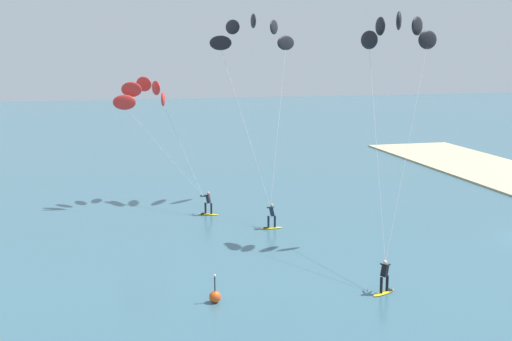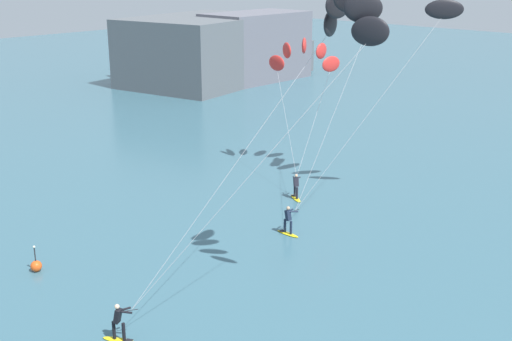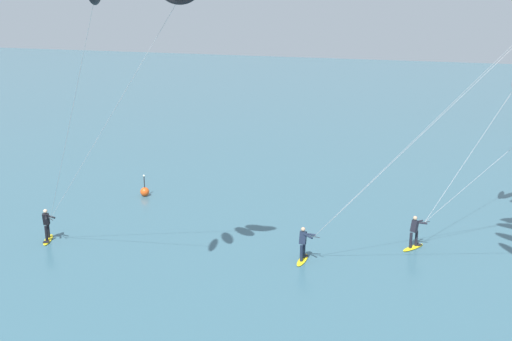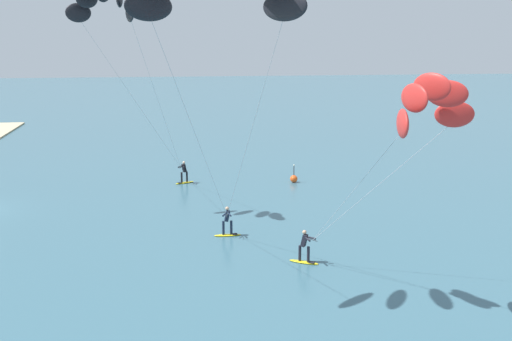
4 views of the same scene
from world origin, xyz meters
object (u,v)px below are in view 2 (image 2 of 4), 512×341
(kitesurfer_far_out, at_px, (405,0))
(marker_buoy, at_px, (36,266))
(kitesurfer_nearshore, at_px, (304,60))
(kitesurfer_mid_water, at_px, (338,29))

(kitesurfer_far_out, distance_m, marker_buoy, 25.39)
(kitesurfer_nearshore, bearing_deg, marker_buoy, -177.30)
(kitesurfer_mid_water, bearing_deg, kitesurfer_nearshore, 43.30)
(kitesurfer_far_out, bearing_deg, kitesurfer_mid_water, -158.85)
(kitesurfer_far_out, bearing_deg, marker_buoy, 161.47)
(kitesurfer_mid_water, xyz_separation_m, kitesurfer_far_out, (13.68, 5.29, 0.31))
(kitesurfer_mid_water, xyz_separation_m, marker_buoy, (-7.47, 12.38, -11.82))
(kitesurfer_nearshore, height_order, marker_buoy, kitesurfer_nearshore)
(kitesurfer_far_out, xyz_separation_m, marker_buoy, (-21.15, 7.09, -12.13))
(kitesurfer_mid_water, relative_size, marker_buoy, 10.02)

